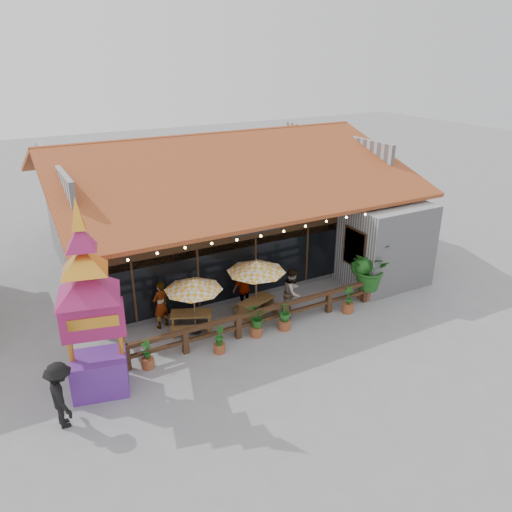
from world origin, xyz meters
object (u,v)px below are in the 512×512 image
tropical_plant (368,268)px  pedestrian (61,395)px  umbrella_left (193,285)px  thai_sign_tower (88,288)px  picnic_table_left (191,318)px  picnic_table_right (257,305)px  umbrella_right (256,266)px

tropical_plant → pedestrian: size_ratio=1.20×
umbrella_left → thai_sign_tower: bearing=-155.3°
umbrella_left → picnic_table_left: 1.49m
picnic_table_right → thai_sign_tower: thai_sign_tower is taller
pedestrian → picnic_table_left: bearing=-64.7°
picnic_table_left → picnic_table_right: 2.64m
picnic_table_left → pedestrian: pedestrian is taller
picnic_table_left → pedestrian: 5.82m
umbrella_right → pedestrian: bearing=-159.5°
umbrella_right → thai_sign_tower: bearing=-164.3°
picnic_table_left → thai_sign_tower: size_ratio=0.29×
picnic_table_left → tropical_plant: bearing=-8.5°
umbrella_left → tropical_plant: size_ratio=1.11×
umbrella_left → pedestrian: (-5.01, -2.78, -0.96)m
umbrella_left → picnic_table_left: bearing=103.2°
tropical_plant → umbrella_left: bearing=173.3°
umbrella_left → pedestrian: size_ratio=1.33×
umbrella_right → picnic_table_right: bearing=-0.7°
tropical_plant → pedestrian: (-12.28, -1.93, -0.37)m
umbrella_right → umbrella_left: bearing=-179.1°
picnic_table_left → umbrella_right: bearing=-4.2°
picnic_table_right → pedestrian: bearing=-159.6°
umbrella_left → thai_sign_tower: 4.44m
pedestrian → umbrella_left: bearing=-67.0°
umbrella_left → picnic_table_right: 2.97m
picnic_table_right → thai_sign_tower: (-6.36, -1.78, 3.00)m
umbrella_right → tropical_plant: bearing=-10.8°
picnic_table_left → tropical_plant: size_ratio=0.80×
picnic_table_left → thai_sign_tower: bearing=-152.1°
umbrella_left → pedestrian: 5.81m
picnic_table_right → pedestrian: 8.11m
picnic_table_left → pedestrian: size_ratio=0.96×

